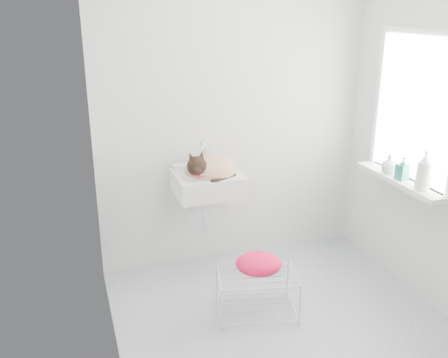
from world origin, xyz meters
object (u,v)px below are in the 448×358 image
object	(u,v)px
sink	(208,173)
bottle_b	(401,179)
wire_rack	(257,294)
cat	(210,169)
bottle_c	(388,173)
bottle_a	(421,189)

from	to	relation	value
sink	bottle_b	bearing A→B (deg)	-23.64
wire_rack	sink	bearing A→B (deg)	104.61
cat	bottle_c	bearing A→B (deg)	-30.88
cat	sink	bearing A→B (deg)	113.43
sink	bottle_c	world-z (taller)	sink
wire_rack	bottle_b	world-z (taller)	bottle_b
wire_rack	bottle_a	size ratio (longest dim) A/B	2.25
wire_rack	bottle_c	xyz separation A→B (m)	(1.13, 0.21, 0.70)
sink	bottle_a	xyz separation A→B (m)	(1.29, -0.78, 0.00)
sink	wire_rack	bearing A→B (deg)	-75.39
sink	cat	xyz separation A→B (m)	(0.01, -0.02, 0.04)
sink	bottle_a	world-z (taller)	bottle_a
wire_rack	bottle_c	distance (m)	1.35
cat	bottle_a	world-z (taller)	cat
bottle_b	bottle_c	bearing A→B (deg)	90.00
sink	bottle_c	bearing A→B (deg)	-17.63
wire_rack	bottle_b	size ratio (longest dim) A/B	3.09
bottle_b	bottle_c	size ratio (longest dim) A/B	1.15
bottle_a	bottle_c	xyz separation A→B (m)	(0.00, 0.37, 0.00)
sink	bottle_b	world-z (taller)	sink
sink	bottle_b	xyz separation A→B (m)	(1.29, -0.57, 0.00)
sink	bottle_b	distance (m)	1.41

